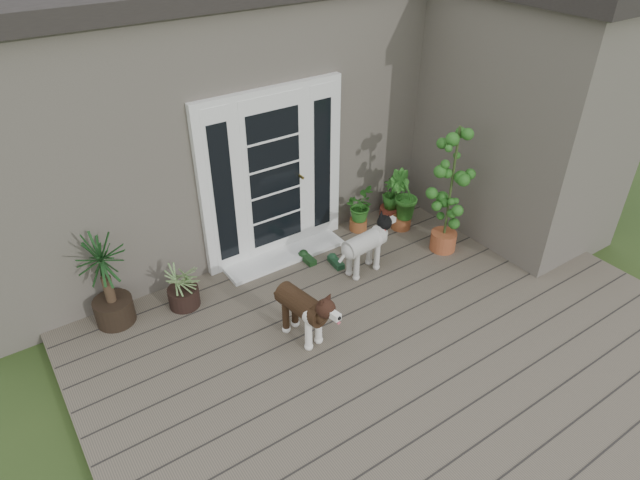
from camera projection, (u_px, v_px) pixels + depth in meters
deck at (400, 346)px, 5.80m from camera, size 6.20×4.60×0.12m
house_main at (212, 96)px, 7.90m from camera, size 7.40×4.00×3.10m
house_wing at (523, 122)px, 7.08m from camera, size 1.60×2.40×3.10m
door_unit at (273, 176)px, 6.59m from camera, size 1.90×0.14×2.15m
door_step at (285, 255)px, 7.03m from camera, size 1.60×0.40×0.05m
brindle_dog at (302, 313)px, 5.65m from camera, size 0.46×0.83×0.65m
white_dog at (364, 251)px, 6.62m from camera, size 0.77×0.39×0.62m
spider_plant at (182, 283)px, 6.09m from camera, size 0.68×0.68×0.62m
yucca at (106, 279)px, 5.72m from camera, size 0.94×0.94×1.14m
herb_a at (359, 213)px, 7.45m from camera, size 0.57×0.57×0.52m
herb_b at (402, 208)px, 7.46m from camera, size 0.59×0.59×0.63m
herb_c at (391, 202)px, 7.73m from camera, size 0.32×0.32×0.48m
sapling at (451, 189)px, 6.71m from camera, size 0.65×0.65×1.76m
clog_left at (307, 258)px, 6.94m from camera, size 0.15×0.31×0.09m
clog_right at (336, 262)px, 6.88m from camera, size 0.17×0.32×0.09m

